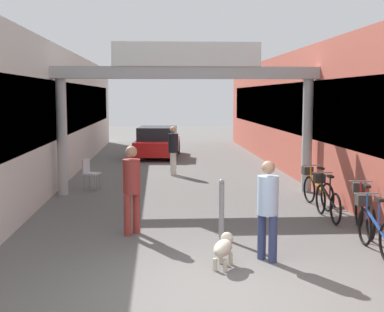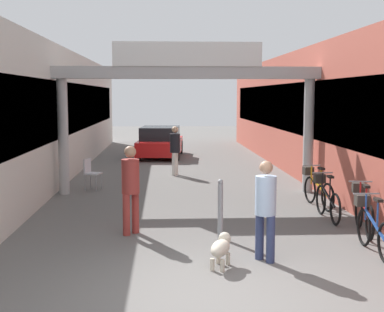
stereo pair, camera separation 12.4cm
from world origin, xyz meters
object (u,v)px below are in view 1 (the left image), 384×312
(pedestrian_with_dog, at_px, (268,204))
(pedestrian_companion, at_px, (132,184))
(cafe_chair_aluminium_nearer, at_px, (89,171))
(bicycle_orange_farthest, at_px, (316,188))
(bicycle_blue_nearest, at_px, (373,227))
(bicycle_black_third, at_px, (326,198))
(bicycle_red_second, at_px, (364,210))
(bollard_post_metal, at_px, (222,209))
(pedestrian_carrying_crate, at_px, (173,147))
(parked_car_red, at_px, (158,142))
(dog_on_leash, at_px, (224,247))

(pedestrian_with_dog, relative_size, pedestrian_companion, 0.95)
(pedestrian_companion, distance_m, cafe_chair_aluminium_nearer, 5.22)
(pedestrian_companion, xyz_separation_m, bicycle_orange_farthest, (4.33, 2.40, -0.55))
(bicycle_blue_nearest, bearing_deg, bicycle_black_third, 90.18)
(pedestrian_companion, height_order, bicycle_orange_farthest, pedestrian_companion)
(bicycle_blue_nearest, xyz_separation_m, cafe_chair_aluminium_nearer, (-5.63, 6.42, 0.10))
(bicycle_red_second, xyz_separation_m, cafe_chair_aluminium_nearer, (-5.97, 5.10, 0.10))
(pedestrian_companion, relative_size, bicycle_orange_farthest, 1.02)
(pedestrian_companion, height_order, cafe_chair_aluminium_nearer, pedestrian_companion)
(pedestrian_companion, bearing_deg, bicycle_blue_nearest, -18.82)
(pedestrian_with_dog, xyz_separation_m, bollard_post_metal, (-0.58, 1.39, -0.36))
(pedestrian_carrying_crate, height_order, bicycle_blue_nearest, pedestrian_carrying_crate)
(pedestrian_carrying_crate, distance_m, bicycle_orange_farthest, 6.25)
(bicycle_red_second, relative_size, bicycle_orange_farthest, 1.00)
(bollard_post_metal, relative_size, parked_car_red, 0.27)
(pedestrian_companion, relative_size, pedestrian_carrying_crate, 1.04)
(bicycle_black_third, xyz_separation_m, parked_car_red, (-3.69, 11.96, 0.21))
(pedestrian_companion, bearing_deg, bicycle_black_third, 15.11)
(bicycle_orange_farthest, bearing_deg, cafe_chair_aluminium_nearer, 155.79)
(pedestrian_companion, distance_m, pedestrian_carrying_crate, 7.74)
(dog_on_leash, bearing_deg, bicycle_blue_nearest, 13.57)
(dog_on_leash, height_order, bollard_post_metal, bollard_post_metal)
(pedestrian_carrying_crate, distance_m, bicycle_red_second, 8.55)
(parked_car_red, bearing_deg, bollard_post_metal, -84.92)
(bicycle_orange_farthest, bearing_deg, parked_car_red, 109.77)
(bicycle_blue_nearest, xyz_separation_m, bollard_post_metal, (-2.49, 1.01, 0.14))
(pedestrian_carrying_crate, relative_size, bicycle_orange_farthest, 0.98)
(pedestrian_companion, height_order, pedestrian_carrying_crate, pedestrian_companion)
(dog_on_leash, relative_size, bicycle_orange_farthest, 0.42)
(pedestrian_with_dog, distance_m, dog_on_leash, 1.00)
(bicycle_orange_farthest, bearing_deg, pedestrian_with_dog, -116.11)
(bicycle_red_second, xyz_separation_m, parked_car_red, (-4.04, 13.19, 0.21))
(pedestrian_with_dog, relative_size, bicycle_orange_farthest, 0.97)
(bicycle_black_third, bearing_deg, bicycle_red_second, -74.09)
(dog_on_leash, height_order, bicycle_blue_nearest, bicycle_blue_nearest)
(bicycle_black_third, bearing_deg, bicycle_orange_farthest, 83.07)
(cafe_chair_aluminium_nearer, bearing_deg, bollard_post_metal, -59.93)
(dog_on_leash, relative_size, bicycle_red_second, 0.43)
(pedestrian_with_dog, distance_m, pedestrian_companion, 2.90)
(pedestrian_carrying_crate, bearing_deg, bicycle_blue_nearest, -70.81)
(bicycle_blue_nearest, relative_size, bicycle_red_second, 1.01)
(bicycle_orange_farthest, bearing_deg, pedestrian_companion, -150.99)
(parked_car_red, bearing_deg, pedestrian_carrying_crate, -84.44)
(pedestrian_companion, distance_m, bicycle_orange_farthest, 4.98)
(pedestrian_companion, bearing_deg, dog_on_leash, -53.51)
(bicycle_blue_nearest, distance_m, cafe_chair_aluminium_nearer, 8.54)
(bicycle_blue_nearest, distance_m, parked_car_red, 14.98)
(bicycle_blue_nearest, bearing_deg, pedestrian_with_dog, -168.79)
(bicycle_black_third, xyz_separation_m, cafe_chair_aluminium_nearer, (-5.62, 3.87, 0.10))
(dog_on_leash, xyz_separation_m, cafe_chair_aluminium_nearer, (-2.97, 7.06, 0.23))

